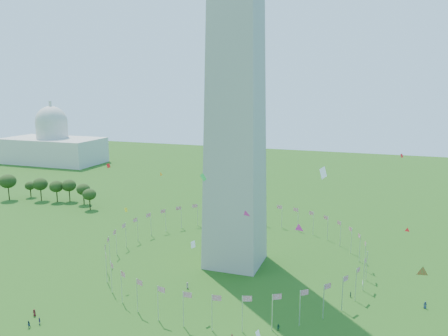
{
  "coord_description": "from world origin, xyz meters",
  "views": [
    {
      "loc": [
        39.77,
        -75.65,
        56.23
      ],
      "look_at": [
        1.42,
        35.0,
        33.72
      ],
      "focal_mm": 35.0,
      "sensor_mm": 36.0,
      "label": 1
    }
  ],
  "objects": [
    {
      "name": "kites_aloft",
      "position": [
        16.15,
        25.81,
        21.36
      ],
      "size": [
        95.42,
        69.53,
        36.05
      ],
      "color": "#CC2699",
      "rests_on": "ground"
    },
    {
      "name": "tree_line_west",
      "position": [
        -107.93,
        90.43,
        5.39
      ],
      "size": [
        55.48,
        15.25,
        12.58
      ],
      "color": "#2C4818",
      "rests_on": "ground"
    },
    {
      "name": "flag_ring",
      "position": [
        -0.0,
        50.0,
        4.5
      ],
      "size": [
        80.24,
        80.24,
        9.0
      ],
      "color": "silver",
      "rests_on": "ground"
    },
    {
      "name": "capitol_building",
      "position": [
        -180.0,
        180.0,
        23.0
      ],
      "size": [
        70.0,
        35.0,
        46.0
      ],
      "primitive_type": null,
      "color": "beige",
      "rests_on": "ground"
    }
  ]
}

